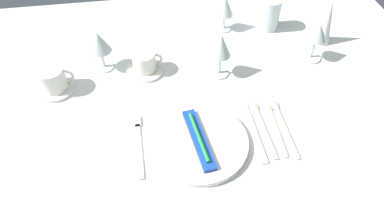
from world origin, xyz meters
The scene contains 19 objects.
ground_plane centered at (0.00, 0.00, 0.00)m, with size 6.00×6.00×0.00m, color #383D47.
dining_table centered at (0.00, 0.00, 0.66)m, with size 1.80×1.11×0.74m.
dinner_plate centered at (0.02, -0.26, 0.75)m, with size 0.28×0.28×0.02m, color white.
toothbrush_package centered at (0.02, -0.26, 0.77)m, with size 0.06×0.21×0.02m.
fork_outer centered at (-0.14, -0.23, 0.74)m, with size 0.02×0.22×0.00m.
dinner_knife centered at (0.19, -0.25, 0.74)m, with size 0.02×0.22×0.00m.
spoon_soup centered at (0.22, -0.21, 0.74)m, with size 0.03×0.22×0.01m.
spoon_dessert centered at (0.26, -0.22, 0.74)m, with size 0.03×0.21×0.01m.
spoon_tea centered at (0.28, -0.22, 0.74)m, with size 0.03×0.22×0.01m.
saucer_left centered at (-0.39, 0.02, 0.74)m, with size 0.12×0.12×0.01m, color white.
coffee_cup_left centered at (-0.39, 0.02, 0.79)m, with size 0.11×0.08×0.07m.
saucer_right centered at (-0.10, 0.07, 0.74)m, with size 0.13×0.13×0.01m, color white.
coffee_cup_right centered at (-0.10, 0.07, 0.78)m, with size 0.10×0.08×0.06m.
wine_glass_centre centered at (0.21, 0.27, 0.83)m, with size 0.06×0.06×0.14m.
wine_glass_left centered at (0.48, 0.05, 0.84)m, with size 0.07×0.07×0.14m.
wine_glass_right centered at (0.14, 0.02, 0.85)m, with size 0.07×0.07×0.16m.
wine_glass_far centered at (-0.24, 0.11, 0.84)m, with size 0.07×0.07×0.14m.
drink_tumbler centered at (0.38, 0.25, 0.79)m, with size 0.08×0.08×0.12m.
napkin_folded centered at (0.55, 0.14, 0.83)m, with size 0.06×0.06×0.17m, color white.
Camera 1 is at (-0.08, -0.82, 1.51)m, focal length 32.02 mm.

